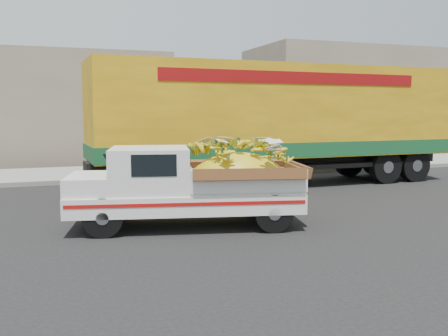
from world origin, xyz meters
name	(u,v)px	position (x,y,z in m)	size (l,w,h in m)	color
ground	(261,217)	(0.00, 0.00, 0.00)	(100.00, 100.00, 0.00)	black
curb	(183,177)	(0.00, 6.80, 0.07)	(60.00, 0.25, 0.15)	gray
sidewalk	(169,170)	(0.00, 8.90, 0.07)	(60.00, 4.00, 0.14)	gray
building_right	(366,101)	(14.00, 15.80, 3.00)	(14.00, 6.00, 6.00)	gray
pickup_truck	(204,184)	(-1.49, -0.42, 0.88)	(4.92, 2.68, 1.64)	black
semi_trailer	(278,119)	(2.51, 4.35, 2.12)	(12.03, 2.89, 3.80)	black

